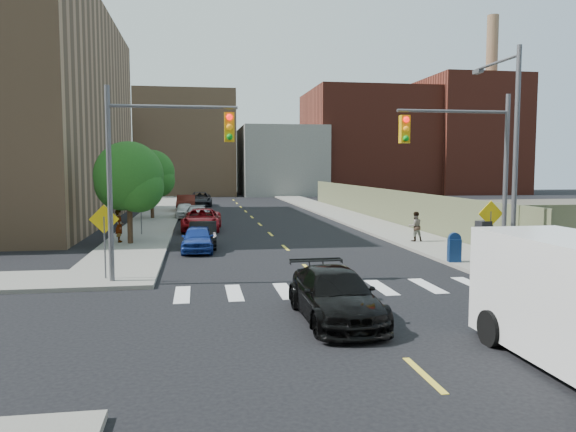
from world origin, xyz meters
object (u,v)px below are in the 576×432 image
object	(u,v)px
parked_car_black	(203,235)
parked_car_silver	(197,215)
parked_car_blue	(198,239)
pedestrian_west	(119,226)
parked_car_red	(202,220)
pedestrian_east	(415,226)
payphone	(483,243)
parked_car_grey	(200,199)
black_sedan	(335,295)
mailbox	(454,248)
parked_car_maroon	(186,203)
parked_car_white	(185,210)

from	to	relation	value
parked_car_black	parked_car_silver	bearing A→B (deg)	93.17
parked_car_blue	pedestrian_west	world-z (taller)	pedestrian_west
parked_car_red	pedestrian_east	world-z (taller)	pedestrian_east
parked_car_silver	payphone	bearing A→B (deg)	-64.83
parked_car_grey	parked_car_blue	bearing A→B (deg)	-90.92
black_sedan	mailbox	size ratio (longest dim) A/B	3.82
pedestrian_east	parked_car_maroon	bearing A→B (deg)	-64.12
parked_car_maroon	mailbox	bearing A→B (deg)	-68.28
parked_car_maroon	parked_car_black	bearing A→B (deg)	-86.19
parked_car_blue	parked_car_silver	xyz separation A→B (m)	(-0.02, 14.02, -0.01)
parked_car_red	parked_car_maroon	distance (m)	15.81
parked_car_maroon	parked_car_white	bearing A→B (deg)	-89.35
parked_car_grey	black_sedan	size ratio (longest dim) A/B	1.11
payphone	parked_car_maroon	bearing A→B (deg)	99.81
parked_car_white	black_sedan	distance (m)	31.92
parked_car_grey	mailbox	distance (m)	39.74
parked_car_black	mailbox	xyz separation A→B (m)	(10.50, -7.08, 0.10)
parked_car_red	black_sedan	distance (m)	22.69
payphone	mailbox	bearing A→B (deg)	109.84
black_sedan	pedestrian_east	size ratio (longest dim) A/B	2.98
parked_car_blue	payphone	bearing A→B (deg)	-28.45
parked_car_blue	parked_car_grey	world-z (taller)	parked_car_grey
parked_car_silver	parked_car_white	distance (m)	4.44
parked_car_red	parked_car_silver	world-z (taller)	parked_car_red
parked_car_black	payphone	distance (m)	13.89
parked_car_blue	parked_car_white	size ratio (longest dim) A/B	1.01
mailbox	parked_car_silver	bearing A→B (deg)	128.29
parked_car_silver	parked_car_maroon	xyz separation A→B (m)	(-1.01, 10.94, 0.16)
pedestrian_west	parked_car_black	bearing A→B (deg)	-116.03
pedestrian_east	parked_car_red	bearing A→B (deg)	-38.01
parked_car_white	mailbox	size ratio (longest dim) A/B	2.99
parked_car_red	pedestrian_east	xyz separation A→B (m)	(11.39, -8.30, 0.23)
mailbox	parked_car_black	bearing A→B (deg)	155.57
parked_car_maroon	pedestrian_east	bearing A→B (deg)	-61.53
parked_car_red	mailbox	xyz separation A→B (m)	(10.50, -14.87, 0.04)
parked_car_black	parked_car_red	world-z (taller)	parked_car_red
parked_car_silver	parked_car_white	size ratio (longest dim) A/B	1.16
parked_car_white	parked_car_blue	bearing A→B (deg)	-88.18
parked_car_maroon	parked_car_grey	world-z (taller)	parked_car_maroon
parked_car_silver	black_sedan	distance (m)	27.49
parked_car_maroon	parked_car_grey	distance (m)	7.82
parked_car_red	payphone	distance (m)	19.53
parked_car_blue	parked_car_silver	size ratio (longest dim) A/B	0.87
parked_car_blue	parked_car_white	bearing A→B (deg)	95.39
parked_car_grey	pedestrian_east	bearing A→B (deg)	-70.71
payphone	pedestrian_east	world-z (taller)	payphone
mailbox	pedestrian_east	distance (m)	6.63
parked_car_black	payphone	xyz separation A→B (m)	(11.20, -8.21, 0.41)
parked_car_red	parked_car_silver	xyz separation A→B (m)	(-0.29, 4.81, -0.09)
pedestrian_west	parked_car_white	bearing A→B (deg)	-16.94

